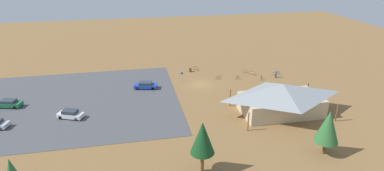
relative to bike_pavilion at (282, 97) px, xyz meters
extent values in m
plane|color=olive|center=(10.73, -15.81, -3.04)|extent=(160.00, 160.00, 0.00)
cube|color=#4C4C51|center=(37.50, -11.90, -3.02)|extent=(41.57, 32.65, 0.05)
cube|color=#C6B28E|center=(0.00, 0.00, -1.44)|extent=(13.56, 7.32, 3.20)
pyramid|color=#93999E|center=(0.00, 0.00, 1.31)|extent=(15.84, 9.60, 2.30)
cylinder|color=brown|center=(-7.75, -4.63, -1.44)|extent=(0.20, 0.20, 3.20)
cylinder|color=brown|center=(7.75, -4.63, -1.44)|extent=(0.20, 0.20, 3.20)
cylinder|color=brown|center=(-7.75, 4.63, -1.44)|extent=(0.20, 0.20, 3.20)
cylinder|color=brown|center=(7.75, 4.63, -1.44)|extent=(0.20, 0.20, 3.20)
cylinder|color=brown|center=(11.34, -23.97, -2.59)|extent=(0.60, 0.60, 0.90)
cylinder|color=#99999E|center=(14.35, -18.25, -1.94)|extent=(0.08, 0.08, 2.20)
cube|color=#1959B2|center=(14.35, -18.25, -1.14)|extent=(0.56, 0.04, 0.40)
cylinder|color=brown|center=(17.18, 13.17, -1.60)|extent=(0.44, 0.44, 2.87)
cone|color=#14421E|center=(17.18, 13.17, 1.99)|extent=(3.09, 3.09, 4.31)
cylinder|color=brown|center=(-0.46, 12.68, -2.04)|extent=(0.41, 0.41, 1.99)
cone|color=#2D6633|center=(-0.46, 12.68, 1.29)|extent=(3.28, 3.28, 4.68)
torus|color=black|center=(-7.27, -17.97, -2.68)|extent=(0.71, 0.04, 0.71)
torus|color=black|center=(-8.34, -17.96, -2.68)|extent=(0.71, 0.04, 0.71)
cylinder|color=#1E7F38|center=(-7.80, -17.96, -2.57)|extent=(0.98, 0.04, 0.04)
cylinder|color=#1E7F38|center=(-7.61, -17.96, -2.45)|extent=(0.04, 0.04, 0.47)
cube|color=black|center=(-7.61, -17.96, -2.22)|extent=(0.20, 0.08, 0.05)
cylinder|color=#1E7F38|center=(-8.23, -17.96, -2.44)|extent=(0.04, 0.04, 0.48)
cylinder|color=black|center=(-8.23, -17.96, -2.21)|extent=(0.04, 0.48, 0.03)
torus|color=black|center=(1.53, -17.65, -2.72)|extent=(0.48, 0.49, 0.64)
torus|color=black|center=(2.24, -16.93, -2.72)|extent=(0.48, 0.49, 0.64)
cylinder|color=red|center=(1.89, -17.29, -2.61)|extent=(0.68, 0.69, 0.04)
cylinder|color=red|center=(1.76, -17.42, -2.55)|extent=(0.04, 0.04, 0.34)
cube|color=black|center=(1.76, -17.42, -2.38)|extent=(0.20, 0.20, 0.05)
cylinder|color=red|center=(2.17, -17.01, -2.50)|extent=(0.04, 0.04, 0.44)
cylinder|color=black|center=(2.17, -17.01, -2.28)|extent=(0.36, 0.36, 0.03)
torus|color=black|center=(5.64, -18.41, -2.69)|extent=(0.62, 0.38, 0.69)
torus|color=black|center=(6.50, -17.92, -2.69)|extent=(0.62, 0.38, 0.69)
cylinder|color=#722D9E|center=(6.07, -18.17, -2.58)|extent=(0.80, 0.48, 0.04)
cylinder|color=#722D9E|center=(5.92, -18.25, -2.51)|extent=(0.04, 0.04, 0.36)
cube|color=black|center=(5.92, -18.25, -2.33)|extent=(0.21, 0.17, 0.05)
cylinder|color=#722D9E|center=(6.41, -17.97, -2.48)|extent=(0.04, 0.04, 0.43)
cylinder|color=black|center=(6.41, -17.97, -2.26)|extent=(0.27, 0.43, 0.03)
torus|color=black|center=(-2.76, -18.64, -2.66)|extent=(0.51, 0.60, 0.75)
torus|color=black|center=(-2.13, -19.39, -2.66)|extent=(0.51, 0.60, 0.75)
cylinder|color=silver|center=(-2.45, -19.01, -2.54)|extent=(0.60, 0.71, 0.04)
cylinder|color=silver|center=(-2.56, -18.88, -2.43)|extent=(0.04, 0.04, 0.48)
cube|color=black|center=(-2.56, -18.88, -2.19)|extent=(0.19, 0.20, 0.05)
cylinder|color=silver|center=(-2.20, -19.31, -2.41)|extent=(0.04, 0.04, 0.51)
cylinder|color=black|center=(-2.20, -19.31, -2.16)|extent=(0.39, 0.33, 0.03)
torus|color=black|center=(10.10, -25.41, -2.67)|extent=(0.40, 0.66, 0.74)
torus|color=black|center=(9.58, -24.49, -2.67)|extent=(0.40, 0.66, 0.74)
cylinder|color=orange|center=(9.84, -24.95, -2.55)|extent=(0.51, 0.86, 0.04)
cylinder|color=orange|center=(9.93, -25.12, -2.44)|extent=(0.04, 0.04, 0.46)
cube|color=black|center=(9.93, -25.12, -2.21)|extent=(0.17, 0.21, 0.05)
cylinder|color=orange|center=(9.63, -24.58, -2.42)|extent=(0.04, 0.04, 0.49)
cylinder|color=black|center=(9.63, -24.58, -2.18)|extent=(0.43, 0.26, 0.03)
torus|color=black|center=(-3.08, -15.25, -2.69)|extent=(0.20, 0.69, 0.70)
torus|color=black|center=(-3.32, -16.26, -2.69)|extent=(0.20, 0.69, 0.70)
cylinder|color=black|center=(-3.20, -15.75, -2.57)|extent=(0.25, 0.93, 0.04)
cylinder|color=black|center=(-3.16, -15.57, -2.51)|extent=(0.04, 0.04, 0.36)
cube|color=black|center=(-3.16, -15.57, -2.33)|extent=(0.12, 0.21, 0.05)
cylinder|color=black|center=(-3.29, -16.15, -2.44)|extent=(0.04, 0.04, 0.51)
cylinder|color=black|center=(-3.29, -16.15, -2.18)|extent=(0.47, 0.14, 0.03)
torus|color=black|center=(-1.39, -20.34, -2.67)|extent=(0.47, 0.63, 0.75)
torus|color=black|center=(-0.80, -21.16, -2.67)|extent=(0.47, 0.63, 0.75)
cylinder|color=#B7B7BC|center=(-1.10, -20.75, -2.54)|extent=(0.57, 0.78, 0.04)
cylinder|color=#B7B7BC|center=(-1.20, -20.60, -2.45)|extent=(0.04, 0.04, 0.43)
cube|color=black|center=(-1.20, -20.60, -2.23)|extent=(0.18, 0.21, 0.05)
cylinder|color=#B7B7BC|center=(-0.86, -21.08, -2.40)|extent=(0.04, 0.04, 0.52)
cylinder|color=black|center=(-0.86, -21.08, -2.14)|extent=(0.41, 0.31, 0.03)
cube|color=#1E42B2|center=(22.41, -15.79, -2.42)|extent=(4.96, 2.86, 0.69)
cube|color=#2D3842|center=(22.41, -15.79, -1.82)|extent=(2.91, 2.19, 0.51)
cylinder|color=black|center=(24.14, -15.32, -2.67)|extent=(0.67, 0.35, 0.64)
cylinder|color=black|center=(23.78, -16.95, -2.67)|extent=(0.67, 0.35, 0.64)
cylinder|color=black|center=(21.05, -14.63, -2.67)|extent=(0.67, 0.35, 0.64)
cylinder|color=black|center=(20.69, -16.26, -2.67)|extent=(0.67, 0.35, 0.64)
cube|color=white|center=(35.83, -5.31, -2.43)|extent=(4.62, 3.26, 0.69)
cube|color=#2D3842|center=(35.83, -5.31, -1.78)|extent=(2.80, 2.35, 0.59)
cylinder|color=black|center=(37.46, -5.16, -2.67)|extent=(0.68, 0.45, 0.64)
cylinder|color=black|center=(36.87, -6.57, -2.67)|extent=(0.68, 0.45, 0.64)
cylinder|color=black|center=(34.78, -4.04, -2.67)|extent=(0.68, 0.45, 0.64)
cylinder|color=black|center=(34.19, -5.46, -2.67)|extent=(0.68, 0.45, 0.64)
cylinder|color=black|center=(46.14, -3.16, -2.67)|extent=(0.67, 0.37, 0.64)
cylinder|color=black|center=(45.74, -4.76, -2.67)|extent=(0.67, 0.37, 0.64)
cube|color=#1E6B3D|center=(47.39, -12.00, -2.42)|extent=(4.73, 2.92, 0.70)
cube|color=#2D3842|center=(47.39, -12.00, -1.82)|extent=(2.80, 2.21, 0.51)
cylinder|color=black|center=(48.62, -13.18, -2.67)|extent=(0.68, 0.38, 0.64)
cylinder|color=black|center=(46.15, -10.83, -2.67)|extent=(0.68, 0.38, 0.64)
cylinder|color=black|center=(45.73, -12.41, -2.67)|extent=(0.68, 0.38, 0.64)
cube|color=#2D3347|center=(-6.85, -16.34, -2.57)|extent=(0.40, 0.40, 0.94)
cylinder|color=blue|center=(-6.85, -16.34, -1.75)|extent=(0.36, 0.36, 0.70)
sphere|color=tan|center=(-6.85, -16.34, -1.29)|extent=(0.24, 0.24, 0.24)
camera|label=1|loc=(25.26, 46.22, 22.99)|focal=29.99mm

